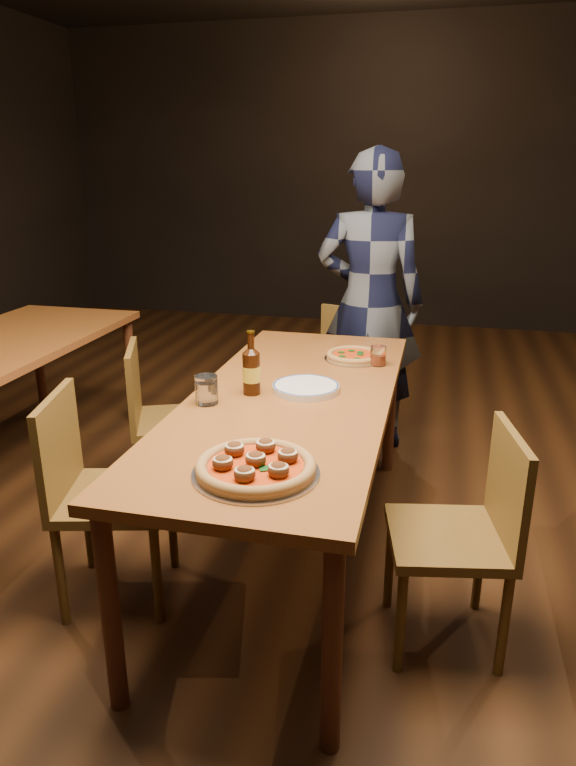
% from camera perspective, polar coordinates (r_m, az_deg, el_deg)
% --- Properties ---
extents(ground, '(9.00, 9.00, 0.00)m').
position_cam_1_polar(ground, '(2.94, 0.24, -14.98)').
color(ground, black).
extents(room_shell, '(9.00, 9.00, 9.00)m').
position_cam_1_polar(room_shell, '(2.45, 0.30, 24.00)').
color(room_shell, black).
rests_on(room_shell, ground).
extents(table_main, '(0.80, 2.00, 0.75)m').
position_cam_1_polar(table_main, '(2.62, 0.25, -2.58)').
color(table_main, brown).
rests_on(table_main, ground).
extents(chair_main_nw, '(0.50, 0.50, 0.89)m').
position_cam_1_polar(chair_main_nw, '(2.57, -15.18, -9.59)').
color(chair_main_nw, '#563F16').
rests_on(chair_main_nw, ground).
extents(chair_main_sw, '(0.52, 0.52, 0.85)m').
position_cam_1_polar(chair_main_sw, '(3.26, -10.09, -3.27)').
color(chair_main_sw, '#563F16').
rests_on(chair_main_sw, ground).
extents(chair_main_e, '(0.47, 0.47, 0.85)m').
position_cam_1_polar(chair_main_e, '(2.33, 14.05, -13.07)').
color(chair_main_e, '#563F16').
rests_on(chair_main_e, ground).
extents(chair_end, '(0.52, 0.52, 0.88)m').
position_cam_1_polar(chair_end, '(3.74, 4.35, 0.19)').
color(chair_end, '#563F16').
rests_on(chair_end, ground).
extents(pizza_meatball, '(0.39, 0.39, 0.07)m').
position_cam_1_polar(pizza_meatball, '(1.95, -2.89, -7.40)').
color(pizza_meatball, '#B7B7BF').
rests_on(pizza_meatball, table_main).
extents(pizza_margherita, '(0.28, 0.28, 0.04)m').
position_cam_1_polar(pizza_margherita, '(3.09, 5.87, 2.43)').
color(pizza_margherita, '#B7B7BF').
rests_on(pizza_margherita, table_main).
extents(plate_stack, '(0.28, 0.28, 0.03)m').
position_cam_1_polar(plate_stack, '(2.65, 1.60, -0.42)').
color(plate_stack, white).
rests_on(plate_stack, table_main).
extents(beer_bottle, '(0.07, 0.07, 0.26)m').
position_cam_1_polar(beer_bottle, '(2.59, -3.28, 0.97)').
color(beer_bottle, black).
rests_on(beer_bottle, table_main).
extents(water_glass, '(0.09, 0.09, 0.11)m').
position_cam_1_polar(water_glass, '(2.51, -7.27, -0.60)').
color(water_glass, white).
rests_on(water_glass, table_main).
extents(amber_glass, '(0.07, 0.07, 0.09)m').
position_cam_1_polar(amber_glass, '(3.00, 8.03, 2.42)').
color(amber_glass, '#A83C12').
rests_on(amber_glass, table_main).
extents(diner, '(0.64, 0.43, 1.74)m').
position_cam_1_polar(diner, '(3.80, 7.30, 7.06)').
color(diner, black).
rests_on(diner, ground).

